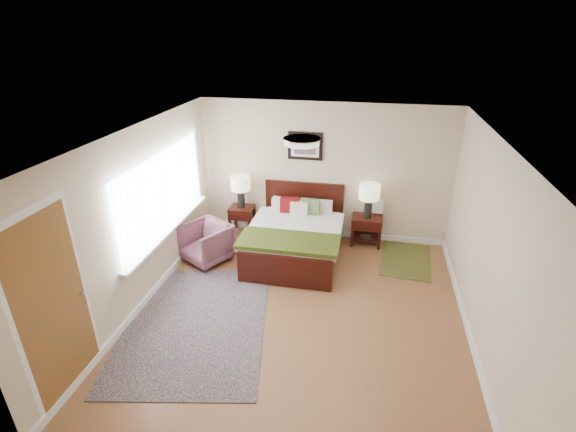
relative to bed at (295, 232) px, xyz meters
The scene contains 18 objects.
floor 1.67m from the bed, 77.37° to the right, with size 5.00×5.00×0.00m, color #915D38.
back_wall 1.26m from the bed, 69.45° to the left, with size 4.50×0.04×2.50m, color beige.
front_wall 4.15m from the bed, 85.07° to the right, with size 4.50×0.04×2.50m, color beige.
left_wall 2.58m from the bed, 140.52° to the right, with size 0.04×5.00×2.50m, color beige.
right_wall 3.13m from the bed, 31.03° to the right, with size 0.04×5.00×2.50m, color beige.
ceiling 2.58m from the bed, 77.37° to the right, with size 4.50×5.00×0.02m, color white.
window 2.23m from the bed, 154.90° to the right, with size 0.11×2.72×1.32m.
door 3.86m from the bed, 119.56° to the right, with size 0.06×1.00×2.18m.
ceil_fixture 2.56m from the bed, 77.37° to the right, with size 0.44×0.44×0.08m.
bed is the anchor object (origin of this frame).
wall_art 1.54m from the bed, 89.96° to the left, with size 0.62×0.05×0.50m.
nightstand_left 1.35m from the bed, 149.53° to the left, with size 0.45×0.40×0.53m.
nightstand_right 1.38m from the bed, 30.32° to the left, with size 0.54×0.41×0.54m.
lamp_left 1.45m from the bed, 148.83° to the left, with size 0.37×0.37×0.61m.
lamp_right 1.46m from the bed, 30.82° to the left, with size 0.37×0.37×0.61m.
armchair 1.52m from the bed, 163.86° to the right, with size 0.71×0.73×0.66m, color brown.
rug_persian 2.30m from the bed, 116.29° to the right, with size 1.86×2.62×0.01m, color #0E0C3F.
rug_navy 1.96m from the bed, ahead, with size 0.82×1.23×0.01m, color black.
Camera 1 is at (0.77, -4.64, 3.70)m, focal length 26.00 mm.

